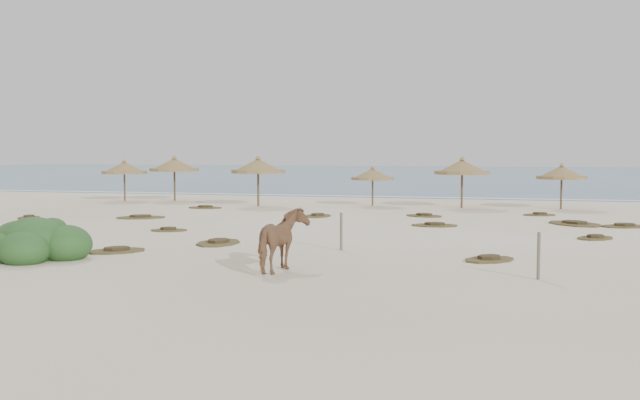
% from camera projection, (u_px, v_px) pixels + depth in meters
% --- Properties ---
extents(ground, '(160.00, 160.00, 0.00)m').
position_uv_depth(ground, '(286.00, 243.00, 25.38)').
color(ground, beige).
rests_on(ground, ground).
extents(ocean, '(200.00, 100.00, 0.01)m').
position_uv_depth(ocean, '(449.00, 174.00, 97.78)').
color(ocean, '#294E7C').
rests_on(ocean, ground).
extents(foam_line, '(70.00, 0.60, 0.01)m').
position_uv_depth(foam_line, '(395.00, 197.00, 50.48)').
color(foam_line, silver).
rests_on(foam_line, ground).
extents(palapa_0, '(3.19, 3.19, 2.74)m').
position_uv_depth(palapa_0, '(124.00, 168.00, 46.53)').
color(palapa_0, '#503B29').
rests_on(palapa_0, ground).
extents(palapa_1, '(3.82, 3.82, 2.99)m').
position_uv_depth(palapa_1, '(174.00, 165.00, 46.68)').
color(palapa_1, '#503B29').
rests_on(palapa_1, ground).
extents(palapa_2, '(4.22, 4.22, 3.02)m').
position_uv_depth(palapa_2, '(258.00, 167.00, 41.98)').
color(palapa_2, '#503B29').
rests_on(palapa_2, ground).
extents(palapa_3, '(3.40, 3.40, 2.40)m').
position_uv_depth(palapa_3, '(373.00, 175.00, 42.31)').
color(palapa_3, '#503B29').
rests_on(palapa_3, ground).
extents(palapa_4, '(4.19, 4.19, 2.98)m').
position_uv_depth(palapa_4, '(462.00, 168.00, 40.83)').
color(palapa_4, '#503B29').
rests_on(palapa_4, ground).
extents(palapa_5, '(2.97, 2.97, 2.62)m').
position_uv_depth(palapa_5, '(562.00, 173.00, 39.92)').
color(palapa_5, '#503B29').
rests_on(palapa_5, ground).
extents(horse, '(1.10, 2.11, 1.72)m').
position_uv_depth(horse, '(282.00, 240.00, 19.40)').
color(horse, '#8D6140').
rests_on(horse, ground).
extents(fence_post_near, '(0.12, 0.12, 1.25)m').
position_uv_depth(fence_post_near, '(341.00, 231.00, 23.60)').
color(fence_post_near, '#6B6450').
rests_on(fence_post_near, ground).
extents(fence_post_far, '(0.11, 0.11, 1.22)m').
position_uv_depth(fence_post_far, '(539.00, 256.00, 18.23)').
color(fence_post_far, '#6B6450').
rests_on(fence_post_far, ground).
extents(bush, '(3.33, 2.93, 1.49)m').
position_uv_depth(bush, '(36.00, 243.00, 21.69)').
color(bush, '#305524').
rests_on(bush, ground).
extents(scrub_0, '(2.20, 2.59, 0.16)m').
position_uv_depth(scrub_0, '(27.00, 234.00, 27.64)').
color(scrub_0, brown).
rests_on(scrub_0, ground).
extents(scrub_1, '(2.80, 2.38, 0.16)m').
position_uv_depth(scrub_1, '(141.00, 217.00, 34.80)').
color(scrub_1, brown).
rests_on(scrub_1, ground).
extents(scrub_2, '(1.72, 1.35, 0.16)m').
position_uv_depth(scrub_2, '(169.00, 230.00, 29.25)').
color(scrub_2, brown).
rests_on(scrub_2, ground).
extents(scrub_3, '(2.19, 1.57, 0.16)m').
position_uv_depth(scrub_3, '(435.00, 225.00, 31.15)').
color(scrub_3, brown).
rests_on(scrub_3, ground).
extents(scrub_4, '(1.89, 1.97, 0.16)m').
position_uv_depth(scrub_4, '(595.00, 238.00, 26.63)').
color(scrub_4, brown).
rests_on(scrub_4, ground).
extents(scrub_5, '(3.18, 3.40, 0.16)m').
position_uv_depth(scrub_5, '(575.00, 223.00, 31.77)').
color(scrub_5, brown).
rests_on(scrub_5, ground).
extents(scrub_6, '(2.09, 1.41, 0.16)m').
position_uv_depth(scrub_6, '(205.00, 207.00, 40.76)').
color(scrub_6, brown).
rests_on(scrub_6, ground).
extents(scrub_7, '(2.25, 1.87, 0.16)m').
position_uv_depth(scrub_7, '(424.00, 215.00, 35.65)').
color(scrub_7, brown).
rests_on(scrub_7, ground).
extents(scrub_8, '(1.42, 1.74, 0.16)m').
position_uv_depth(scrub_8, '(29.00, 217.00, 34.74)').
color(scrub_8, brown).
rests_on(scrub_8, ground).
extents(scrub_9, '(1.43, 2.19, 0.16)m').
position_uv_depth(scrub_9, '(218.00, 242.00, 25.28)').
color(scrub_9, brown).
rests_on(scrub_9, ground).
extents(scrub_10, '(1.91, 1.53, 0.16)m').
position_uv_depth(scrub_10, '(540.00, 214.00, 36.21)').
color(scrub_10, brown).
rests_on(scrub_10, ground).
extents(scrub_11, '(2.28, 2.24, 0.16)m').
position_uv_depth(scrub_11, '(116.00, 250.00, 23.24)').
color(scrub_11, brown).
rests_on(scrub_11, ground).
extents(scrub_12, '(2.02, 2.07, 0.16)m').
position_uv_depth(scrub_12, '(489.00, 259.00, 21.39)').
color(scrub_12, brown).
rests_on(scrub_12, ground).
extents(scrub_13, '(1.46, 2.07, 0.16)m').
position_uv_depth(scrub_13, '(317.00, 216.00, 35.61)').
color(scrub_13, brown).
rests_on(scrub_13, ground).
extents(scrub_14, '(2.46, 2.12, 0.16)m').
position_uv_depth(scrub_14, '(625.00, 226.00, 30.77)').
color(scrub_14, brown).
rests_on(scrub_14, ground).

